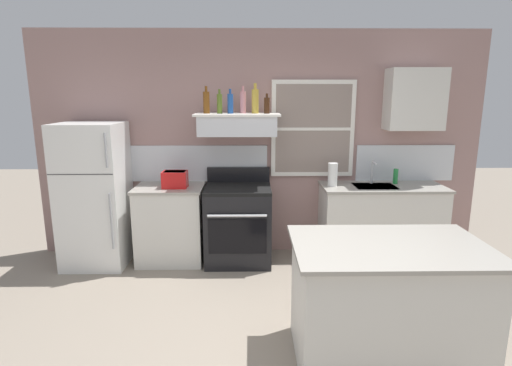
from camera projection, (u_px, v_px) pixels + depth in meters
ground_plane at (265, 358)px, 3.09m from camera, size 16.00×16.00×0.00m
back_wall at (261, 145)px, 4.98m from camera, size 5.40×0.11×2.70m
refrigerator at (95, 195)px, 4.68m from camera, size 0.70×0.72×1.65m
counter_left_of_stove at (171, 223)px, 4.83m from camera, size 0.79×0.63×0.91m
toaster at (175, 179)px, 4.66m from camera, size 0.30×0.20×0.19m
stove_range at (238, 223)px, 4.81m from camera, size 0.76×0.69×1.09m
range_hood_shelf at (237, 124)px, 4.65m from camera, size 0.96×0.52×0.24m
bottle_amber_wine at (206, 102)px, 4.57m from camera, size 0.07×0.07×0.30m
bottle_olive_oil_square at (220, 103)px, 4.55m from camera, size 0.06×0.06×0.27m
bottle_blue_liqueur at (230, 103)px, 4.57m from camera, size 0.07×0.07×0.27m
bottle_rose_pink at (243, 102)px, 4.64m from camera, size 0.07×0.07×0.30m
bottle_champagne_gold_foil at (255, 101)px, 4.59m from camera, size 0.08×0.08×0.33m
bottle_brown_stout at (267, 105)px, 4.56m from camera, size 0.06×0.06×0.22m
counter_right_with_sink at (380, 222)px, 4.87m from camera, size 1.43×0.63×0.91m
sink_faucet at (373, 169)px, 4.83m from camera, size 0.03×0.17×0.28m
paper_towel_roll at (333, 174)px, 4.74m from camera, size 0.11×0.11×0.27m
dish_soap_bottle at (396, 176)px, 4.86m from camera, size 0.06×0.06×0.18m
kitchen_island at (386, 302)px, 3.01m from camera, size 1.40×0.90×0.91m
upper_cabinet_right at (415, 99)px, 4.70m from camera, size 0.64×0.32×0.70m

